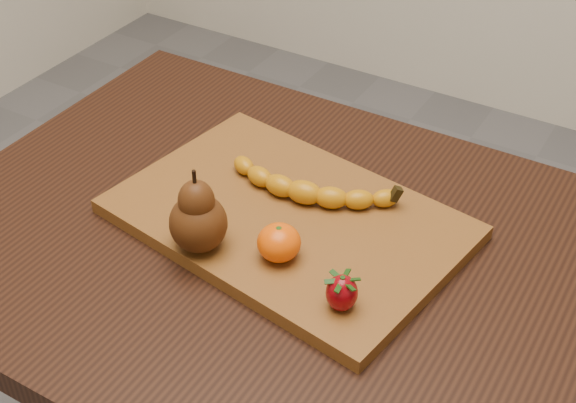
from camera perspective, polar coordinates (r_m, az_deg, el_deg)
The scene contains 6 objects.
table at distance 1.11m, azimuth 0.58°, elevation -6.96°, with size 1.00×0.70×0.76m.
cutting_board at distance 1.07m, azimuth 0.00°, elevation -1.27°, with size 0.45×0.30×0.02m, color brown.
banana at distance 1.08m, azimuth 1.17°, elevation 0.66°, with size 0.21×0.05×0.03m, color #C77F09, non-canonical shape.
pear at distance 0.99m, azimuth -6.48°, elevation -0.61°, with size 0.07×0.07×0.11m, color #4B250C, non-canonical shape.
mandarin at distance 0.99m, azimuth -0.65°, elevation -2.94°, with size 0.05×0.05×0.05m, color #FA5402.
strawberry at distance 0.92m, azimuth 3.85°, elevation -6.42°, with size 0.04×0.04×0.05m, color maroon, non-canonical shape.
Camera 1 is at (0.40, -0.69, 1.44)m, focal length 50.00 mm.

